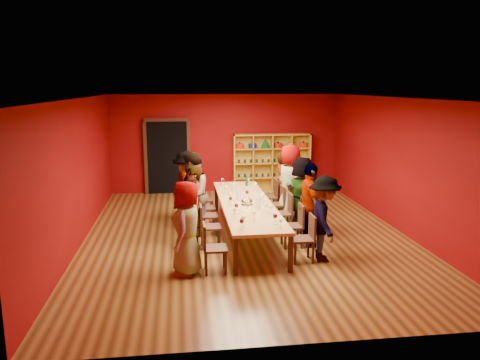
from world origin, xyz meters
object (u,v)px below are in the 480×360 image
object	(u,v)px
chair_person_left_3	(203,205)
spittoon_bowl	(247,202)
person_left_0	(186,228)
chair_person_left_4	(201,198)
person_left_1	(193,208)
person_right_0	(324,219)
chair_person_right_3	(278,202)
tasting_table	(246,205)
person_left_2	(192,194)
wine_bottle	(247,182)
chair_person_left_1	(206,224)
chair_person_left_0	(211,245)
chair_person_right_2	(285,211)
person_left_3	(187,189)
person_right_3	(290,184)
chair_person_right_0	(306,236)
chair_person_right_1	(296,223)
chair_person_right_4	(272,194)
chair_person_left_2	(204,213)
person_left_4	(184,188)
person_right_1	(310,205)
shelving_unit	(271,160)
person_right_2	(302,194)
person_right_4	(283,183)

from	to	relation	value
chair_person_left_3	spittoon_bowl	bearing A→B (deg)	-48.07
person_left_0	chair_person_left_4	world-z (taller)	person_left_0
person_left_1	person_right_0	distance (m)	2.61
chair_person_left_3	chair_person_right_3	world-z (taller)	same
tasting_table	chair_person_left_4	size ratio (longest dim) A/B	5.06
person_left_2	wine_bottle	size ratio (longest dim) A/B	6.77
chair_person_left_1	person_left_2	distance (m)	0.98
chair_person_left_4	chair_person_left_0	bearing A→B (deg)	-90.00
chair_person_left_3	chair_person_right_2	world-z (taller)	same
person_left_3	person_right_3	distance (m)	2.46
chair_person_right_0	chair_person_right_1	size ratio (longest dim) A/B	1.00
person_left_3	spittoon_bowl	bearing A→B (deg)	66.79
chair_person_right_4	spittoon_bowl	xyz separation A→B (m)	(-0.92, -1.90, 0.32)
chair_person_left_1	chair_person_right_4	world-z (taller)	same
chair_person_left_3	chair_person_left_2	bearing A→B (deg)	-90.00
chair_person_right_3	chair_person_right_2	bearing A→B (deg)	-90.00
person_left_1	person_left_0	bearing A→B (deg)	-3.57
chair_person_right_2	chair_person_right_3	size ratio (longest dim) A/B	1.00
chair_person_left_1	person_left_3	bearing A→B (deg)	103.31
tasting_table	person_right_0	xyz separation A→B (m)	(1.25, -1.66, 0.12)
person_left_0	spittoon_bowl	world-z (taller)	person_left_0
chair_person_left_3	chair_person_right_0	xyz separation A→B (m)	(1.82, -2.50, 0.00)
person_left_3	person_left_4	bearing A→B (deg)	-159.92
spittoon_bowl	person_right_1	bearing A→B (deg)	-29.03
person_right_3	chair_person_right_1	bearing A→B (deg)	158.62
chair_person_left_1	chair_person_right_3	xyz separation A→B (m)	(1.82, 1.60, 0.00)
shelving_unit	person_right_2	xyz separation A→B (m)	(-0.11, -4.19, -0.12)
person_left_2	chair_person_left_0	bearing A→B (deg)	18.67
person_right_2	spittoon_bowl	bearing A→B (deg)	82.93
spittoon_bowl	chair_person_left_0	bearing A→B (deg)	-116.60
chair_person_right_3	spittoon_bowl	world-z (taller)	chair_person_right_3
person_left_4	chair_person_right_4	xyz separation A→B (m)	(2.24, 0.12, -0.27)
person_left_3	chair_person_right_1	size ratio (longest dim) A/B	2.01
person_right_2	person_right_4	distance (m)	1.61
person_left_1	spittoon_bowl	distance (m)	1.27
person_left_1	person_right_4	size ratio (longest dim) A/B	1.07
chair_person_right_1	chair_person_right_3	world-z (taller)	same
chair_person_left_1	person_left_1	world-z (taller)	person_left_1
chair_person_left_3	person_left_4	bearing A→B (deg)	118.44
chair_person_right_1	person_right_3	distance (m)	1.84
tasting_table	person_left_1	distance (m)	1.36
person_left_1	chair_person_right_0	world-z (taller)	person_left_1
chair_person_right_4	chair_person_left_0	bearing A→B (deg)	-116.20
spittoon_bowl	person_left_4	bearing A→B (deg)	126.58
chair_person_left_2	person_right_0	size ratio (longest dim) A/B	0.55
person_left_1	person_left_4	size ratio (longest dim) A/B	1.11
chair_person_right_1	shelving_unit	bearing A→B (deg)	84.61
chair_person_right_1	chair_person_right_3	bearing A→B (deg)	90.00
chair_person_left_1	person_left_1	bearing A→B (deg)	180.00
shelving_unit	person_left_4	bearing A→B (deg)	-135.29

